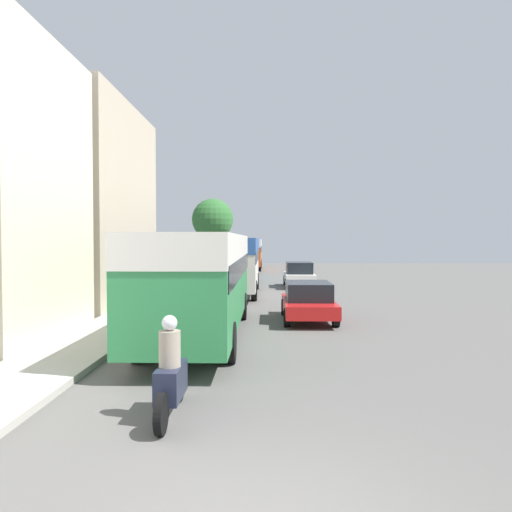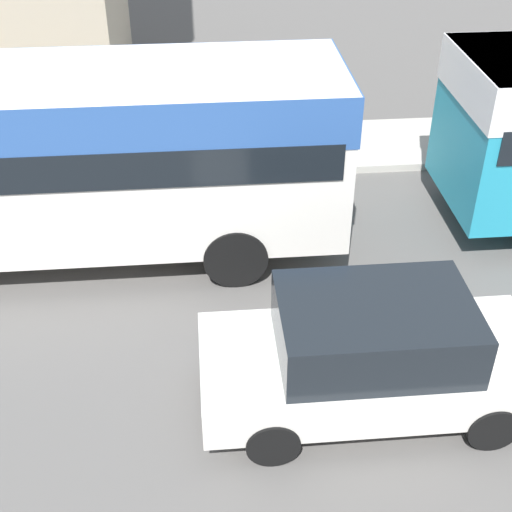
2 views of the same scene
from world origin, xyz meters
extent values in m
cube|color=silver|center=(-1.74, 22.25, 1.79)|extent=(2.45, 9.26, 2.57)
cube|color=#2D569E|center=(-1.74, 22.25, 2.69)|extent=(2.48, 9.30, 0.77)
cube|color=black|center=(-1.74, 22.25, 2.11)|extent=(2.50, 8.89, 0.57)
cylinder|color=black|center=(-2.87, 25.12, 0.50)|extent=(0.28, 1.00, 1.00)
cylinder|color=black|center=(-0.61, 25.12, 0.50)|extent=(0.28, 1.00, 1.00)
cube|color=silver|center=(2.07, 26.63, 0.60)|extent=(1.81, 4.22, 0.55)
cube|color=black|center=(2.07, 26.63, 1.23)|extent=(1.60, 2.32, 0.71)
cylinder|color=black|center=(2.90, 25.32, 0.32)|extent=(0.22, 0.64, 0.64)
cylinder|color=black|center=(1.23, 25.32, 0.32)|extent=(0.22, 0.64, 0.64)
cylinder|color=black|center=(2.90, 27.94, 0.32)|extent=(0.22, 0.64, 0.64)
cylinder|color=black|center=(1.23, 27.94, 0.32)|extent=(0.22, 0.64, 0.64)
camera|label=1|loc=(-0.04, -4.93, 2.97)|focal=35.00mm
camera|label=2|loc=(8.40, 24.64, 6.81)|focal=50.00mm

